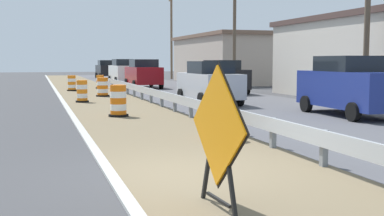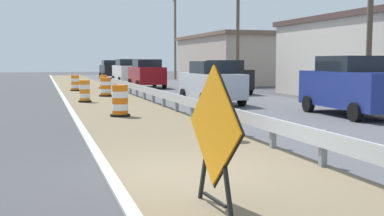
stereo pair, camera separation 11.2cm
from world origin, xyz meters
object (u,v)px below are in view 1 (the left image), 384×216
car_distant_a (223,77)px  warning_sign_diamond (218,131)px  traffic_barrel_close (118,102)px  traffic_barrel_farther (72,84)px  car_mid_far_lane (124,69)px  traffic_barrel_nearest (217,120)px  car_trailing_near_lane (349,86)px  traffic_barrel_mid (82,92)px  car_lead_far_lane (123,71)px  traffic_barrel_farthest (100,82)px  utility_pole_far (171,36)px  car_lead_near_lane (107,69)px  car_distant_b (143,74)px  traffic_barrel_far (103,88)px  utility_pole_mid (235,24)px  car_trailing_far_lane (209,83)px

car_distant_a → warning_sign_diamond: bearing=-22.1°
warning_sign_diamond → traffic_barrel_close: 11.28m
traffic_barrel_farther → car_mid_far_lane: bearing=73.5°
traffic_barrel_nearest → car_trailing_near_lane: (6.44, 3.51, 0.60)m
traffic_barrel_mid → car_trailing_near_lane: (8.72, -8.76, 0.60)m
traffic_barrel_close → car_lead_far_lane: bearing=80.0°
car_mid_far_lane → car_distant_a: size_ratio=1.08×
traffic_barrel_close → car_trailing_near_lane: size_ratio=0.24×
traffic_barrel_farthest → utility_pole_far: size_ratio=0.11×
traffic_barrel_farthest → car_lead_near_lane: bearing=80.9°
traffic_barrel_nearest → traffic_barrel_mid: bearing=100.5°
warning_sign_diamond → car_mid_far_lane: (8.24, 55.07, -0.06)m
car_lead_far_lane → traffic_barrel_mid: bearing=163.4°
traffic_barrel_farther → car_lead_far_lane: (5.02, 9.61, 0.60)m
traffic_barrel_farthest → car_trailing_near_lane: (6.43, -20.24, 0.65)m
car_lead_near_lane → car_trailing_near_lane: car_trailing_near_lane is taller
car_mid_far_lane → traffic_barrel_nearest: bearing=-5.6°
warning_sign_diamond → car_lead_far_lane: bearing=-102.0°
car_distant_b → car_mid_far_lane: bearing=-6.7°
traffic_barrel_far → utility_pole_far: utility_pole_far is taller
traffic_barrel_far → traffic_barrel_farthest: size_ratio=1.09×
traffic_barrel_mid → traffic_barrel_farthest: traffic_barrel_mid is taller
car_lead_far_lane → utility_pole_mid: size_ratio=0.53×
car_mid_far_lane → utility_pole_far: bearing=21.7°
traffic_barrel_close → traffic_barrel_mid: (-0.70, 6.48, -0.03)m
utility_pole_far → traffic_barrel_mid: bearing=-113.6°
car_mid_far_lane → car_trailing_far_lane: size_ratio=1.00×
car_lead_far_lane → car_distant_b: 7.49m
traffic_barrel_close → car_trailing_near_lane: bearing=-15.9°
traffic_barrel_close → car_mid_far_lane: car_mid_far_lane is taller
traffic_barrel_nearest → car_lead_near_lane: (3.21, 43.68, 0.54)m
traffic_barrel_far → traffic_barrel_close: bearing=-94.2°
traffic_barrel_mid → car_trailing_far_lane: size_ratio=0.23×
car_trailing_near_lane → utility_pole_far: bearing=176.8°
warning_sign_diamond → car_mid_far_lane: bearing=-102.8°
traffic_barrel_far → car_distant_b: (3.98, 7.78, 0.57)m
traffic_barrel_mid → traffic_barrel_nearest: bearing=-79.5°
utility_pole_mid → car_trailing_far_lane: bearing=-117.6°
traffic_barrel_farthest → utility_pole_far: utility_pole_far is taller
car_lead_near_lane → car_distant_b: size_ratio=0.86×
traffic_barrel_far → car_trailing_near_lane: 14.31m
traffic_barrel_farthest → utility_pole_far: (9.76, 16.10, 4.24)m
car_trailing_near_lane → car_distant_a: car_trailing_near_lane is taller
car_trailing_near_lane → car_lead_near_lane: bearing=-173.3°
traffic_barrel_mid → traffic_barrel_far: size_ratio=1.01×
traffic_barrel_mid → traffic_barrel_far: 3.83m
car_trailing_near_lane → traffic_barrel_nearest: bearing=-59.4°
traffic_barrel_mid → car_lead_near_lane: bearing=80.1°
traffic_barrel_farther → car_distant_a: size_ratio=0.24×
warning_sign_diamond → traffic_barrel_farthest: warning_sign_diamond is taller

